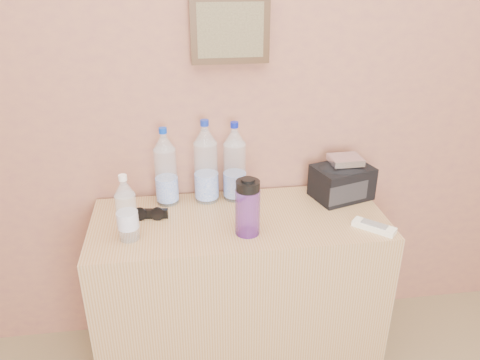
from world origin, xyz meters
The scene contains 11 objects.
picture_frame centered at (-0.07, 1.98, 1.40)m, with size 0.30×0.03×0.25m, color #382311, non-canonical shape.
dresser centered at (-0.07, 1.74, 0.36)m, with size 1.15×0.48×0.72m, color #AD8849.
pet_large_a centered at (-0.34, 1.91, 0.86)m, with size 0.09×0.09×0.33m.
pet_large_b centered at (-0.06, 1.91, 0.87)m, with size 0.09×0.09×0.34m.
pet_large_c centered at (-0.18, 1.91, 0.88)m, with size 0.10×0.10×0.35m.
pet_small centered at (-0.48, 1.65, 0.83)m, with size 0.07×0.07×0.25m.
nalgene_bottle centered at (-0.05, 1.63, 0.83)m, with size 0.09×0.09×0.22m.
sunglasses centered at (-0.42, 1.79, 0.74)m, with size 0.15×0.05×0.04m, color black, non-canonical shape.
ac_remote centered at (0.42, 1.58, 0.73)m, with size 0.16×0.05×0.02m, color beige.
toiletry_bag centered at (0.39, 1.86, 0.80)m, with size 0.23×0.17×0.16m, color black, non-canonical shape.
foil_packet centered at (0.39, 1.86, 0.89)m, with size 0.13×0.11×0.03m, color silver.
Camera 1 is at (-0.29, 0.16, 1.65)m, focal length 35.00 mm.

